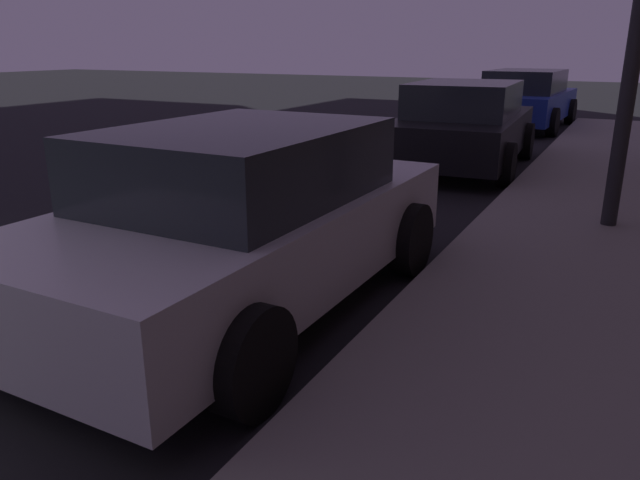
% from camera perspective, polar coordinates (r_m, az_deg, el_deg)
% --- Properties ---
extents(car_silver, '(2.10, 4.11, 1.43)m').
position_cam_1_polar(car_silver, '(4.77, -7.14, 2.02)').
color(car_silver, '#B7B7BF').
rests_on(car_silver, ground).
extents(car_black, '(2.23, 4.22, 1.43)m').
position_cam_1_polar(car_black, '(10.72, 13.30, 10.44)').
color(car_black, black).
rests_on(car_black, ground).
extents(car_blue, '(2.19, 4.46, 1.43)m').
position_cam_1_polar(car_blue, '(16.57, 18.70, 12.43)').
color(car_blue, navy).
rests_on(car_blue, ground).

